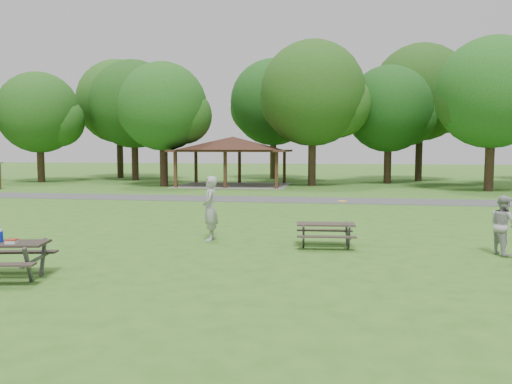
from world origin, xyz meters
name	(u,v)px	position (x,y,z in m)	size (l,w,h in m)	color
ground	(199,249)	(0.00, 0.00, 0.00)	(160.00, 160.00, 0.00)	#34661D
asphalt_path	(267,199)	(0.00, 14.00, 0.01)	(120.00, 3.20, 0.02)	#444446
pavilion	(233,146)	(-4.00, 24.00, 3.06)	(8.60, 7.01, 3.76)	#3D2616
tree_row_b	(40,115)	(-20.92, 25.53, 5.67)	(7.14, 6.80, 9.28)	#312015
tree_row_c	(135,107)	(-13.90, 29.03, 6.54)	(8.19, 7.80, 10.67)	black
tree_row_d	(164,109)	(-8.92, 22.53, 5.77)	(6.93, 6.60, 9.27)	black
tree_row_e	(314,97)	(2.10, 25.03, 6.78)	(8.40, 8.00, 11.02)	#322116
tree_row_f	(390,112)	(8.09, 28.53, 5.84)	(7.35, 7.00, 9.55)	#301E15
tree_row_g	(494,96)	(14.09, 22.03, 6.33)	(7.77, 7.40, 10.25)	#301E15
tree_deep_a	(120,104)	(-16.90, 32.53, 7.13)	(8.40, 8.00, 11.38)	black
tree_deep_b	(274,105)	(-1.90, 33.03, 6.89)	(8.40, 8.00, 11.13)	#332416
tree_deep_c	(422,95)	(11.10, 32.03, 7.44)	(8.82, 8.40, 11.90)	black
picnic_table_middle	(326,229)	(3.54, 0.87, 0.53)	(1.75, 1.44, 0.72)	#302822
frisbee_in_flight	(342,201)	(4.01, 0.99, 1.34)	(0.28, 0.28, 0.02)	yellow
frisbee_thrower	(210,208)	(-0.03, 1.39, 1.00)	(0.73, 0.48, 2.00)	#A1A1A4
frisbee_catcher	(503,225)	(8.26, 0.57, 0.80)	(0.78, 0.61, 1.61)	#A9A9AB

